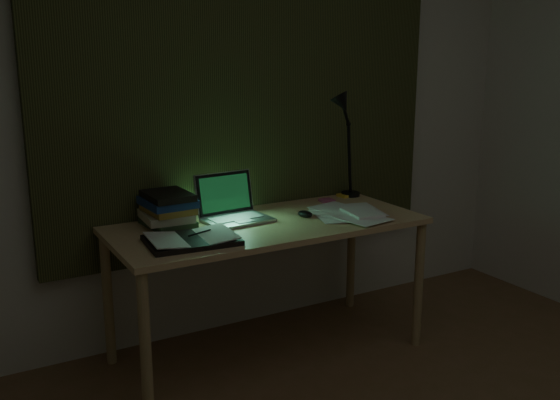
{
  "coord_description": "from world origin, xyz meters",
  "views": [
    {
      "loc": [
        -1.46,
        -0.94,
        1.49
      ],
      "look_at": [
        -0.09,
        1.47,
        0.82
      ],
      "focal_mm": 40.0,
      "sensor_mm": 36.0,
      "label": 1
    }
  ],
  "objects_px": {
    "loose_papers": "(352,214)",
    "desk_lamp": "(352,146)",
    "desk": "(268,289)",
    "open_textbook": "(192,239)",
    "laptop": "(237,199)",
    "book_stack": "(166,208)"
  },
  "relations": [
    {
      "from": "loose_papers",
      "to": "desk_lamp",
      "type": "xyz_separation_m",
      "value": [
        0.26,
        0.37,
        0.28
      ]
    },
    {
      "from": "book_stack",
      "to": "desk_lamp",
      "type": "relative_size",
      "value": 0.44
    },
    {
      "from": "desk",
      "to": "book_stack",
      "type": "height_order",
      "value": "book_stack"
    },
    {
      "from": "laptop",
      "to": "open_textbook",
      "type": "height_order",
      "value": "laptop"
    },
    {
      "from": "desk",
      "to": "desk_lamp",
      "type": "bearing_deg",
      "value": 21.25
    },
    {
      "from": "desk_lamp",
      "to": "loose_papers",
      "type": "bearing_deg",
      "value": -137.39
    },
    {
      "from": "laptop",
      "to": "book_stack",
      "type": "distance_m",
      "value": 0.34
    },
    {
      "from": "book_stack",
      "to": "loose_papers",
      "type": "xyz_separation_m",
      "value": [
        0.86,
        -0.29,
        -0.07
      ]
    },
    {
      "from": "laptop",
      "to": "loose_papers",
      "type": "height_order",
      "value": "laptop"
    },
    {
      "from": "open_textbook",
      "to": "desk_lamp",
      "type": "xyz_separation_m",
      "value": [
        1.11,
        0.39,
        0.27
      ]
    },
    {
      "from": "desk",
      "to": "loose_papers",
      "type": "height_order",
      "value": "loose_papers"
    },
    {
      "from": "desk",
      "to": "laptop",
      "type": "xyz_separation_m",
      "value": [
        -0.12,
        0.08,
        0.45
      ]
    },
    {
      "from": "desk_lamp",
      "to": "open_textbook",
      "type": "bearing_deg",
      "value": -173.39
    },
    {
      "from": "loose_papers",
      "to": "desk",
      "type": "bearing_deg",
      "value": 165.79
    },
    {
      "from": "desk",
      "to": "laptop",
      "type": "distance_m",
      "value": 0.48
    },
    {
      "from": "laptop",
      "to": "open_textbook",
      "type": "relative_size",
      "value": 0.92
    },
    {
      "from": "desk",
      "to": "book_stack",
      "type": "bearing_deg",
      "value": 157.61
    },
    {
      "from": "loose_papers",
      "to": "desk_lamp",
      "type": "distance_m",
      "value": 0.53
    },
    {
      "from": "desk_lamp",
      "to": "desk",
      "type": "bearing_deg",
      "value": -171.37
    },
    {
      "from": "open_textbook",
      "to": "loose_papers",
      "type": "bearing_deg",
      "value": 5.8
    },
    {
      "from": "open_textbook",
      "to": "desk_lamp",
      "type": "height_order",
      "value": "desk_lamp"
    },
    {
      "from": "open_textbook",
      "to": "desk_lamp",
      "type": "bearing_deg",
      "value": 23.71
    }
  ]
}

